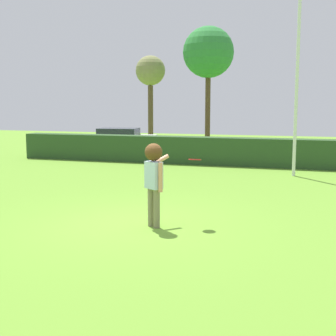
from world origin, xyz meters
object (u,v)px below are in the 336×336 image
object	(u,v)px
lamppost	(297,75)
maple_tree	(208,53)
frisbee	(195,160)
parked_car_white	(119,138)
person	(154,172)
birch_tree	(150,73)

from	to	relation	value
lamppost	maple_tree	size ratio (longest dim) A/B	0.92
frisbee	maple_tree	world-z (taller)	maple_tree
maple_tree	parked_car_white	bearing A→B (deg)	-141.66
parked_car_white	lamppost	bearing A→B (deg)	-34.68
person	lamppost	distance (m)	9.01
parked_car_white	maple_tree	size ratio (longest dim) A/B	0.61
lamppost	person	bearing A→B (deg)	-106.84
person	lamppost	world-z (taller)	lamppost
person	frisbee	bearing A→B (deg)	32.88
parked_car_white	birch_tree	xyz separation A→B (m)	(0.45, 4.16, 3.89)
person	lamppost	xyz separation A→B (m)	(2.51, 8.29, 2.47)
person	birch_tree	world-z (taller)	birch_tree
person	lamppost	size ratio (longest dim) A/B	0.27
frisbee	person	bearing A→B (deg)	-147.12
person	frisbee	world-z (taller)	person
frisbee	birch_tree	distance (m)	20.71
frisbee	birch_tree	bearing A→B (deg)	112.56
parked_car_white	maple_tree	xyz separation A→B (m)	(4.40, 3.48, 4.96)
frisbee	lamppost	world-z (taller)	lamppost
person	parked_car_white	world-z (taller)	person
birch_tree	maple_tree	size ratio (longest dim) A/B	0.79
parked_car_white	person	bearing A→B (deg)	-63.69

